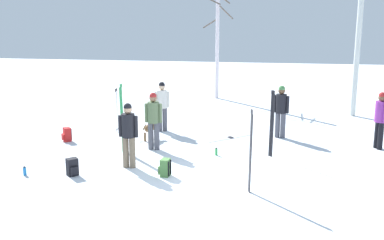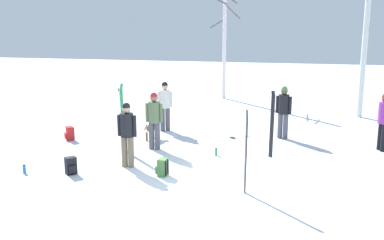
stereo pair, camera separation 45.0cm
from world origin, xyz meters
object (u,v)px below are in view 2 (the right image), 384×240
(ski_pair_planted_2, at_px, (246,153))
(birch_tree_1, at_px, (367,22))
(backpack_0, at_px, (71,166))
(backpack_1, at_px, (162,167))
(person_1, at_px, (384,118))
(person_3, at_px, (165,103))
(ski_pair_planted_1, at_px, (123,118))
(water_bottle_1, at_px, (216,152))
(birch_tree_0, at_px, (224,34))
(dog, at_px, (153,128))
(ski_poles_0, at_px, (120,108))
(backpack_2, at_px, (70,134))
(person_0, at_px, (154,117))
(person_2, at_px, (127,131))
(person_4, at_px, (284,109))
(water_bottle_0, at_px, (24,169))
(ski_pair_planted_0, at_px, (272,125))
(ski_pair_lying_1, at_px, (231,138))

(ski_pair_planted_2, height_order, birch_tree_1, birch_tree_1)
(backpack_0, distance_m, backpack_1, 2.30)
(person_1, bearing_deg, person_3, 172.09)
(ski_pair_planted_1, bearing_deg, ski_pair_planted_2, -33.74)
(water_bottle_1, xyz_separation_m, birch_tree_0, (-1.20, 9.43, 3.00))
(dog, distance_m, ski_poles_0, 1.74)
(dog, distance_m, backpack_2, 2.66)
(person_0, bearing_deg, birch_tree_0, 85.59)
(ski_poles_0, xyz_separation_m, backpack_0, (0.43, -4.55, -0.58))
(backpack_1, bearing_deg, person_2, 155.52)
(ski_pair_planted_1, height_order, backpack_1, ski_pair_planted_1)
(person_1, relative_size, birch_tree_0, 0.29)
(backpack_1, bearing_deg, person_1, 31.66)
(ski_pair_planted_1, bearing_deg, person_4, 28.88)
(water_bottle_0, bearing_deg, ski_pair_planted_0, 24.20)
(person_4, bearing_deg, ski_pair_planted_1, -151.12)
(person_2, height_order, birch_tree_0, birch_tree_0)
(person_1, distance_m, ski_poles_0, 8.44)
(backpack_1, distance_m, birch_tree_1, 10.68)
(person_1, xyz_separation_m, water_bottle_0, (-9.17, -4.08, -0.87))
(person_1, bearing_deg, ski_pair_lying_1, 175.03)
(ski_poles_0, distance_m, birch_tree_0, 7.99)
(person_0, height_order, person_1, same)
(person_2, relative_size, birch_tree_1, 0.23)
(ski_pair_planted_2, relative_size, backpack_2, 4.34)
(ski_pair_planted_1, xyz_separation_m, ski_poles_0, (-1.00, 2.36, -0.20))
(person_3, distance_m, backpack_1, 4.69)
(ski_pair_lying_1, distance_m, ski_poles_0, 4.00)
(water_bottle_1, bearing_deg, birch_tree_0, 97.24)
(ski_poles_0, height_order, birch_tree_1, birch_tree_1)
(ski_pair_planted_0, distance_m, water_bottle_1, 1.75)
(dog, relative_size, ski_pair_planted_2, 0.46)
(person_2, bearing_deg, ski_pair_planted_1, 115.10)
(ski_pair_lying_1, distance_m, backpack_2, 5.21)
(person_1, bearing_deg, backpack_2, -174.73)
(backpack_1, height_order, water_bottle_1, backpack_1)
(ski_pair_planted_1, xyz_separation_m, ski_pair_lying_1, (2.91, 2.09, -0.99))
(person_1, height_order, ski_pair_planted_1, ski_pair_planted_1)
(ski_pair_planted_1, bearing_deg, ski_pair_lying_1, 35.67)
(water_bottle_0, relative_size, birch_tree_1, 0.03)
(ski_poles_0, height_order, water_bottle_0, ski_poles_0)
(person_2, height_order, water_bottle_1, person_2)
(water_bottle_0, bearing_deg, ski_pair_lying_1, 43.81)
(backpack_2, bearing_deg, ski_poles_0, 53.61)
(person_0, height_order, ski_poles_0, person_0)
(ski_pair_planted_2, xyz_separation_m, water_bottle_0, (-5.58, 0.17, -0.84))
(ski_pair_planted_2, bearing_deg, dog, 130.09)
(backpack_0, bearing_deg, person_0, 61.72)
(birch_tree_0, distance_m, birch_tree_1, 6.67)
(ski_pair_lying_1, distance_m, water_bottle_1, 1.95)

